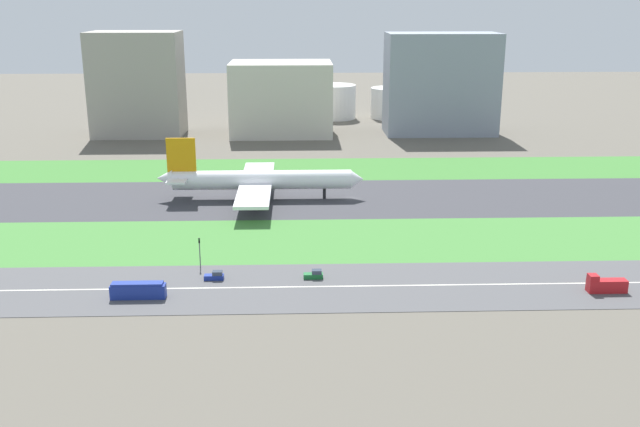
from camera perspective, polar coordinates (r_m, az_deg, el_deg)
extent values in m
plane|color=#5B564C|center=(229.57, 2.53, 1.21)|extent=(800.00, 800.00, 0.00)
cube|color=#38383D|center=(229.56, 2.53, 1.22)|extent=(280.00, 46.00, 0.10)
cube|color=#3D7A33|center=(269.19, 1.87, 3.55)|extent=(280.00, 36.00, 0.10)
cube|color=#427F38|center=(190.50, 3.46, -2.07)|extent=(280.00, 36.00, 0.10)
cube|color=#4C4C4F|center=(160.70, 4.50, -5.74)|extent=(280.00, 28.00, 0.10)
cube|color=silver|center=(160.68, 4.50, -5.73)|extent=(266.00, 0.50, 0.01)
cylinder|color=white|center=(227.56, -4.59, 2.67)|extent=(56.00, 6.00, 6.00)
cone|color=white|center=(228.10, 2.96, 2.74)|extent=(4.00, 5.70, 5.70)
cone|color=white|center=(230.85, -12.19, 2.75)|extent=(5.00, 5.40, 5.40)
cube|color=orange|center=(228.34, -10.94, 4.53)|extent=(9.00, 0.80, 11.00)
cube|color=white|center=(230.04, -11.09, 2.82)|extent=(6.00, 16.00, 0.60)
cube|color=white|center=(242.50, -4.91, 3.25)|extent=(10.00, 26.00, 1.00)
cylinder|color=gray|center=(237.16, -4.72, 2.40)|extent=(5.00, 3.20, 3.20)
cube|color=white|center=(213.48, -5.30, 1.38)|extent=(10.00, 26.00, 1.00)
cylinder|color=gray|center=(219.78, -4.94, 1.24)|extent=(5.00, 3.20, 3.20)
cylinder|color=black|center=(228.62, 0.35, 1.60)|extent=(1.00, 1.00, 3.20)
cylinder|color=black|center=(232.32, -5.52, 1.77)|extent=(1.00, 1.00, 3.20)
cylinder|color=black|center=(225.57, -5.62, 1.31)|extent=(1.00, 1.00, 3.20)
cube|color=#19662D|center=(164.20, -0.54, -4.96)|extent=(4.40, 1.80, 1.10)
cube|color=#333D4C|center=(163.85, -0.26, -4.63)|extent=(2.20, 1.66, 0.90)
cube|color=navy|center=(165.26, -8.39, -5.01)|extent=(4.40, 1.80, 1.10)
cube|color=#333D4C|center=(164.80, -8.13, -4.68)|extent=(2.20, 1.66, 0.90)
cube|color=navy|center=(158.22, -14.20, -6.00)|extent=(11.60, 2.50, 3.00)
cube|color=navy|center=(157.59, -14.28, -5.41)|extent=(10.80, 2.30, 0.50)
cube|color=#B2191E|center=(168.45, 21.76, -5.33)|extent=(8.40, 2.50, 2.80)
cube|color=#B2191E|center=(166.50, 20.82, -4.75)|extent=(2.00, 2.30, 1.20)
cylinder|color=#4C4C51|center=(172.32, -9.49, -3.26)|extent=(0.24, 0.24, 6.00)
cube|color=black|center=(171.14, -9.55, -2.13)|extent=(0.36, 0.36, 1.20)
sphere|color=#19D826|center=(170.85, -9.56, -2.06)|extent=(0.24, 0.24, 0.24)
cube|color=#9E998E|center=(344.41, -14.27, 9.90)|extent=(40.30, 26.23, 46.88)
cube|color=beige|center=(337.59, -3.09, 9.08)|extent=(46.31, 33.62, 33.20)
cube|color=gray|center=(343.36, 9.55, 10.09)|extent=(51.00, 24.88, 46.07)
cylinder|color=silver|center=(383.61, -3.56, 8.50)|extent=(24.37, 24.37, 13.35)
cylinder|color=silver|center=(383.69, 1.16, 8.85)|extent=(22.18, 22.18, 17.60)
cylinder|color=silver|center=(386.49, 5.59, 8.71)|extent=(20.58, 20.58, 15.96)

